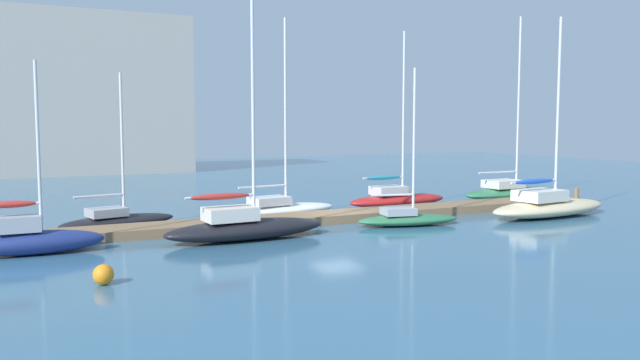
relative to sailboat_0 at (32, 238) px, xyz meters
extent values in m
plane|color=#386684|center=(14.77, 2.40, -0.65)|extent=(120.00, 120.00, 0.00)
cube|color=#846647|center=(14.77, 2.40, -0.43)|extent=(33.86, 2.33, 0.45)
cylinder|color=#846647|center=(31.30, 1.38, -0.12)|extent=(0.28, 0.28, 1.07)
ellipsoid|color=navy|center=(0.08, 0.00, -0.18)|extent=(5.27, 1.52, 0.94)
cube|color=#9EA3AD|center=(-0.45, 0.01, 0.60)|extent=(1.59, 1.04, 0.61)
cylinder|color=silver|center=(0.34, 0.00, 3.60)|extent=(0.13, 0.13, 6.62)
cylinder|color=silver|center=(-0.76, 0.01, 1.38)|extent=(2.21, 0.13, 0.11)
ellipsoid|color=#B72D28|center=(-0.76, 0.01, 1.38)|extent=(1.99, 0.38, 0.28)
ellipsoid|color=black|center=(4.06, 5.19, -0.34)|extent=(6.07, 3.18, 0.62)
cube|color=#9EA3AD|center=(3.49, 5.06, 0.17)|extent=(1.99, 1.71, 0.41)
cylinder|color=silver|center=(4.34, 5.25, 3.46)|extent=(0.13, 0.13, 6.98)
cylinder|color=silver|center=(3.15, 4.98, 0.99)|extent=(2.39, 0.65, 0.11)
ellipsoid|color=black|center=(8.61, -0.67, -0.20)|extent=(7.51, 2.40, 0.91)
cube|color=silver|center=(7.87, -0.70, 0.55)|extent=(2.29, 1.55, 0.59)
cylinder|color=silver|center=(8.98, -0.65, 6.12)|extent=(0.14, 0.14, 11.73)
cylinder|color=silver|center=(7.43, -0.72, 1.34)|extent=(3.12, 0.25, 0.12)
ellipsoid|color=#B72D28|center=(7.43, -0.72, 1.34)|extent=(2.82, 0.48, 0.28)
ellipsoid|color=white|center=(12.69, 5.11, -0.31)|extent=(7.22, 3.04, 0.69)
cube|color=silver|center=(11.99, 5.01, 0.27)|extent=(2.29, 1.71, 0.45)
cylinder|color=silver|center=(13.03, 5.17, 5.11)|extent=(0.14, 0.14, 10.14)
cylinder|color=silver|center=(11.58, 4.95, 1.08)|extent=(2.92, 0.55, 0.11)
ellipsoid|color=#2D7047|center=(17.26, -0.59, -0.37)|extent=(5.52, 2.66, 0.56)
cube|color=#9EA3AD|center=(16.74, -0.49, 0.08)|extent=(1.79, 1.45, 0.36)
cylinder|color=silver|center=(17.52, -0.64, 3.56)|extent=(0.13, 0.13, 7.32)
cylinder|color=silver|center=(16.43, -0.42, 0.91)|extent=(2.20, 0.54, 0.11)
ellipsoid|color=#B21E1E|center=(20.77, 5.68, -0.26)|extent=(6.89, 2.27, 0.79)
cube|color=silver|center=(20.09, 5.66, 0.40)|extent=(2.09, 1.51, 0.52)
cylinder|color=silver|center=(21.11, 5.69, 5.10)|extent=(0.14, 0.14, 9.91)
cylinder|color=silver|center=(19.68, 5.65, 1.20)|extent=(2.87, 0.20, 0.11)
ellipsoid|color=teal|center=(19.68, 5.65, 1.20)|extent=(2.59, 0.44, 0.28)
ellipsoid|color=beige|center=(26.07, -1.44, -0.19)|extent=(8.71, 3.45, 0.92)
cube|color=silver|center=(25.23, -1.52, 0.57)|extent=(2.71, 2.09, 0.60)
cylinder|color=silver|center=(26.50, -1.40, 5.25)|extent=(0.15, 0.15, 9.97)
cylinder|color=silver|center=(24.72, -1.57, 1.35)|extent=(3.57, 0.46, 0.12)
ellipsoid|color=blue|center=(24.72, -1.57, 1.35)|extent=(3.23, 0.66, 0.28)
ellipsoid|color=#2D7047|center=(29.96, 5.66, -0.25)|extent=(7.92, 2.66, 0.80)
cube|color=silver|center=(29.18, 5.64, 0.41)|extent=(2.39, 1.82, 0.52)
cylinder|color=silver|center=(30.36, 5.66, 5.86)|extent=(0.15, 0.15, 11.42)
cylinder|color=silver|center=(28.70, 5.64, 1.21)|extent=(3.31, 0.17, 0.12)
sphere|color=orange|center=(1.84, -6.11, -0.32)|extent=(0.66, 0.66, 0.66)
cube|color=#ADA89E|center=(5.42, 42.46, 7.40)|extent=(23.13, 8.48, 16.11)
camera|label=1|loc=(-0.79, -27.00, 4.50)|focal=35.65mm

